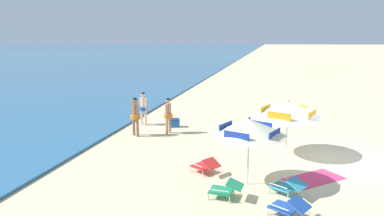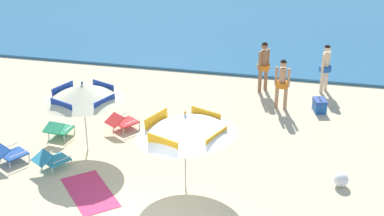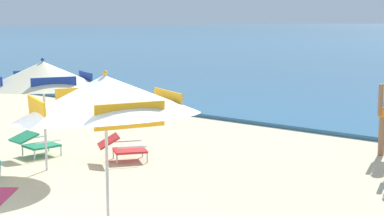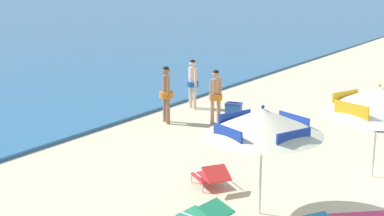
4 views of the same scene
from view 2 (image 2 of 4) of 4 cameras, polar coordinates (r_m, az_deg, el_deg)
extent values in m
cylinder|color=silver|center=(15.36, -10.55, -0.96)|extent=(0.04, 0.04, 1.94)
cone|color=beige|center=(15.06, -10.77, 1.55)|extent=(2.93, 2.92, 0.53)
cube|color=navy|center=(15.58, -8.79, 2.10)|extent=(0.70, 0.31, 0.26)
cube|color=navy|center=(15.61, -12.69, 1.81)|extent=(0.31, 0.70, 0.26)
cube|color=navy|center=(14.64, -12.81, 0.20)|extent=(0.70, 0.31, 0.26)
cube|color=navy|center=(14.61, -8.65, 0.50)|extent=(0.31, 0.70, 0.26)
sphere|color=navy|center=(14.96, -10.85, 2.48)|extent=(0.06, 0.06, 0.06)
cylinder|color=silver|center=(13.48, -0.66, -4.32)|extent=(0.04, 0.04, 1.96)
cone|color=white|center=(13.15, -0.68, -1.60)|extent=(2.88, 2.85, 0.75)
cube|color=orange|center=(13.83, 1.38, -0.76)|extent=(0.79, 0.36, 0.29)
cube|color=orange|center=(13.66, -3.56, -1.13)|extent=(0.36, 0.79, 0.29)
cube|color=orange|center=(12.60, -2.93, -3.50)|extent=(0.79, 0.36, 0.29)
cube|color=orange|center=(12.78, 2.42, -3.06)|extent=(0.36, 0.79, 0.29)
sphere|color=orange|center=(13.02, -0.68, -0.44)|extent=(0.06, 0.06, 0.06)
cube|color=#1E7F56|center=(16.60, -12.81, -2.08)|extent=(0.59, 0.66, 0.04)
cube|color=#1E7F56|center=(16.23, -13.55, -1.94)|extent=(0.54, 0.46, 0.17)
cylinder|color=silver|center=(16.98, -12.99, -1.87)|extent=(0.03, 0.03, 0.18)
cylinder|color=silver|center=(16.74, -11.56, -2.13)|extent=(0.03, 0.03, 0.18)
cylinder|color=silver|center=(16.56, -14.00, -2.70)|extent=(0.03, 0.03, 0.18)
cylinder|color=silver|center=(16.32, -12.55, -2.98)|extent=(0.03, 0.03, 0.18)
cylinder|color=silver|center=(16.69, -13.67, -1.56)|extent=(0.09, 0.54, 0.02)
cylinder|color=silver|center=(16.41, -12.01, -1.86)|extent=(0.09, 0.54, 0.02)
cube|color=teal|center=(15.09, -13.27, -5.02)|extent=(0.76, 0.79, 0.04)
cube|color=teal|center=(14.82, -14.61, -4.82)|extent=(0.63, 0.60, 0.21)
cylinder|color=silver|center=(15.45, -12.84, -4.68)|extent=(0.03, 0.03, 0.18)
cylinder|color=silver|center=(15.09, -11.82, -5.36)|extent=(0.03, 0.03, 0.18)
cylinder|color=silver|center=(15.21, -14.64, -5.40)|extent=(0.03, 0.03, 0.18)
cylinder|color=silver|center=(14.84, -13.65, -6.11)|extent=(0.03, 0.03, 0.18)
cylinder|color=silver|center=(15.25, -13.89, -4.24)|extent=(0.31, 0.47, 0.02)
cylinder|color=silver|center=(14.82, -12.73, -5.02)|extent=(0.31, 0.47, 0.02)
cube|color=red|center=(16.70, -6.53, -1.40)|extent=(0.77, 0.79, 0.04)
cube|color=red|center=(16.40, -7.68, -1.19)|extent=(0.62, 0.60, 0.24)
cylinder|color=silver|center=(17.08, -6.25, -1.18)|extent=(0.03, 0.03, 0.18)
cylinder|color=silver|center=(16.73, -5.23, -1.72)|extent=(0.03, 0.03, 0.18)
cylinder|color=silver|center=(16.78, -7.79, -1.76)|extent=(0.03, 0.03, 0.18)
cylinder|color=silver|center=(16.42, -6.79, -2.33)|extent=(0.03, 0.03, 0.18)
cylinder|color=silver|center=(16.85, -7.12, -0.73)|extent=(0.32, 0.46, 0.02)
cylinder|color=silver|center=(16.44, -5.96, -1.35)|extent=(0.32, 0.46, 0.02)
cube|color=#1E4799|center=(15.65, -17.22, -4.38)|extent=(0.76, 0.78, 0.04)
cylinder|color=silver|center=(16.00, -16.73, -4.07)|extent=(0.03, 0.03, 0.18)
cylinder|color=silver|center=(15.62, -15.82, -4.70)|extent=(0.03, 0.03, 0.18)
cylinder|color=silver|center=(15.78, -18.50, -4.76)|extent=(0.03, 0.03, 0.18)
cylinder|color=silver|center=(15.39, -17.62, -5.42)|extent=(0.03, 0.03, 0.18)
cylinder|color=silver|center=(15.81, -17.78, -3.64)|extent=(0.30, 0.47, 0.02)
cylinder|color=silver|center=(15.37, -16.75, -4.36)|extent=(0.30, 0.47, 0.02)
cylinder|color=beige|center=(19.36, 12.74, 2.58)|extent=(0.12, 0.12, 0.80)
cylinder|color=beige|center=(19.60, 13.14, 2.81)|extent=(0.12, 0.12, 0.80)
cylinder|color=#1E51A3|center=(19.33, 13.06, 3.84)|extent=(0.40, 0.40, 0.17)
cylinder|color=beige|center=(19.24, 13.14, 4.57)|extent=(0.22, 0.22, 0.56)
cylinder|color=beige|center=(19.08, 12.85, 4.37)|extent=(0.09, 0.09, 0.60)
cylinder|color=beige|center=(19.41, 13.42, 4.67)|extent=(0.09, 0.09, 0.60)
sphere|color=beige|center=(19.10, 13.26, 5.76)|extent=(0.22, 0.22, 0.22)
sphere|color=black|center=(19.09, 13.27, 5.83)|extent=(0.20, 0.20, 0.20)
cylinder|color=#8C6042|center=(19.29, 7.32, 2.97)|extent=(0.12, 0.12, 0.83)
cylinder|color=#8C6042|center=(19.08, 6.74, 2.75)|extent=(0.12, 0.12, 0.83)
cylinder|color=orange|center=(19.02, 7.10, 4.08)|extent=(0.41, 0.41, 0.17)
cylinder|color=#8C6042|center=(18.93, 7.14, 4.85)|extent=(0.23, 0.23, 0.59)
cylinder|color=#8C6042|center=(19.08, 7.55, 4.94)|extent=(0.09, 0.09, 0.62)
cylinder|color=#8C6042|center=(18.79, 6.73, 4.66)|extent=(0.09, 0.09, 0.62)
sphere|color=#8C6042|center=(18.78, 7.21, 6.11)|extent=(0.22, 0.22, 0.22)
sphere|color=black|center=(18.77, 7.22, 6.19)|extent=(0.21, 0.21, 0.21)
cylinder|color=tan|center=(17.95, 9.24, 1.05)|extent=(0.11, 0.11, 0.79)
cylinder|color=tan|center=(18.01, 8.39, 1.19)|extent=(0.11, 0.11, 0.79)
cylinder|color=orange|center=(17.81, 8.90, 2.34)|extent=(0.39, 0.39, 0.16)
cylinder|color=tan|center=(17.72, 8.95, 3.11)|extent=(0.22, 0.22, 0.56)
cylinder|color=tan|center=(17.68, 9.57, 2.96)|extent=(0.09, 0.09, 0.59)
cylinder|color=tan|center=(17.77, 8.34, 3.16)|extent=(0.09, 0.09, 0.59)
sphere|color=tan|center=(17.57, 9.04, 4.37)|extent=(0.21, 0.21, 0.21)
sphere|color=black|center=(17.56, 9.05, 4.45)|extent=(0.20, 0.20, 0.20)
cube|color=#1E56A8|center=(18.09, 12.51, 0.15)|extent=(0.46, 0.55, 0.32)
cube|color=navy|center=(18.01, 12.56, 0.73)|extent=(0.47, 0.57, 0.08)
cylinder|color=black|center=(17.99, 12.58, 0.89)|extent=(0.11, 0.33, 0.02)
sphere|color=white|center=(14.38, 14.56, -6.89)|extent=(0.36, 0.36, 0.36)
cube|color=#DB3866|center=(13.99, -10.07, -8.22)|extent=(1.86, 1.95, 0.01)
camera|label=1|loc=(19.75, -38.62, 9.44)|focal=32.19mm
camera|label=3|loc=(8.79, 28.62, -13.02)|focal=53.85mm
camera|label=4|loc=(16.56, -42.67, 5.77)|focal=48.02mm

